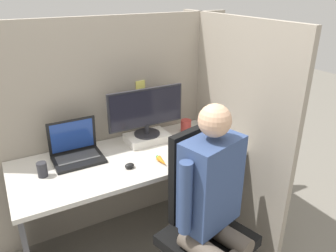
% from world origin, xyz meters
% --- Properties ---
extents(cubicle_panel_back, '(2.05, 0.05, 1.66)m').
position_xyz_m(cubicle_panel_back, '(0.00, 0.70, 0.83)').
color(cubicle_panel_back, gray).
rests_on(cubicle_panel_back, ground).
extents(cubicle_panel_right, '(0.04, 1.31, 1.66)m').
position_xyz_m(cubicle_panel_right, '(0.80, 0.27, 0.83)').
color(cubicle_panel_right, gray).
rests_on(cubicle_panel_right, ground).
extents(desk, '(1.55, 0.67, 0.76)m').
position_xyz_m(desk, '(0.00, 0.34, 0.57)').
color(desk, beige).
rests_on(desk, ground).
extents(paper_box, '(0.31, 0.20, 0.06)m').
position_xyz_m(paper_box, '(0.22, 0.49, 0.79)').
color(paper_box, white).
rests_on(paper_box, desk).
extents(monitor, '(0.58, 0.19, 0.36)m').
position_xyz_m(monitor, '(0.22, 0.50, 1.01)').
color(monitor, '#232328').
rests_on(monitor, paper_box).
extents(laptop, '(0.33, 0.25, 0.26)m').
position_xyz_m(laptop, '(-0.32, 0.48, 0.81)').
color(laptop, black).
rests_on(laptop, desk).
extents(mouse, '(0.06, 0.05, 0.03)m').
position_xyz_m(mouse, '(-0.05, 0.19, 0.77)').
color(mouse, black).
rests_on(mouse, desk).
extents(stapler, '(0.05, 0.17, 0.06)m').
position_xyz_m(stapler, '(0.65, 0.31, 0.79)').
color(stapler, '#2D2D33').
rests_on(stapler, desk).
extents(carrot_toy, '(0.04, 0.12, 0.04)m').
position_xyz_m(carrot_toy, '(0.16, 0.14, 0.78)').
color(carrot_toy, orange).
rests_on(carrot_toy, desk).
extents(office_chair, '(0.57, 0.62, 1.07)m').
position_xyz_m(office_chair, '(0.25, -0.21, 0.55)').
color(office_chair, black).
rests_on(office_chair, ground).
extents(person, '(0.47, 0.48, 1.31)m').
position_xyz_m(person, '(0.20, -0.37, 0.76)').
color(person, brown).
rests_on(person, ground).
extents(coffee_mug, '(0.08, 0.08, 0.10)m').
position_xyz_m(coffee_mug, '(0.56, 0.50, 0.81)').
color(coffee_mug, '#A3332D').
rests_on(coffee_mug, desk).
extents(pen_cup, '(0.06, 0.06, 0.09)m').
position_xyz_m(pen_cup, '(-0.56, 0.36, 0.80)').
color(pen_cup, '#28282D').
rests_on(pen_cup, desk).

